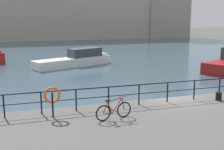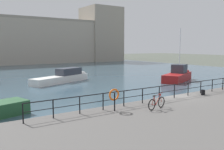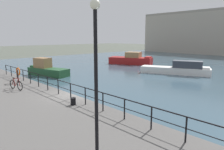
% 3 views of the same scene
% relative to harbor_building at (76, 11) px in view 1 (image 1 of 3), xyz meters
% --- Properties ---
extents(ground_plane, '(240.00, 240.00, 0.00)m').
position_rel_harbor_building_xyz_m(ground_plane, '(-6.04, -59.53, -6.81)').
color(ground_plane, '#4C5147').
extents(water_basin, '(80.00, 60.00, 0.01)m').
position_rel_harbor_building_xyz_m(water_basin, '(-6.04, -29.33, -6.81)').
color(water_basin, '#385160').
rests_on(water_basin, ground_plane).
extents(harbor_building, '(70.20, 11.60, 18.13)m').
position_rel_harbor_building_xyz_m(harbor_building, '(0.00, 0.00, 0.00)').
color(harbor_building, '#A89E8E').
rests_on(harbor_building, ground_plane).
extents(moored_red_daysailer, '(9.41, 5.53, 1.92)m').
position_rel_harbor_building_xyz_m(moored_red_daysailer, '(-7.94, -40.97, -6.08)').
color(moored_red_daysailer, white).
rests_on(moored_red_daysailer, water_basin).
extents(quay_railing, '(26.16, 0.07, 1.08)m').
position_rel_harbor_building_xyz_m(quay_railing, '(-5.19, -60.28, -5.05)').
color(quay_railing, black).
rests_on(quay_railing, quay_promenade).
extents(parked_bicycle, '(1.75, 0.40, 0.98)m').
position_rel_harbor_building_xyz_m(parked_bicycle, '(-10.37, -61.98, -5.40)').
color(parked_bicycle, black).
rests_on(parked_bicycle, quay_promenade).
extents(mooring_bollard, '(0.32, 0.32, 0.44)m').
position_rel_harbor_building_xyz_m(mooring_bollard, '(-4.02, -60.85, -5.57)').
color(mooring_bollard, black).
rests_on(mooring_bollard, quay_promenade).
extents(life_ring_stand, '(0.75, 0.16, 1.40)m').
position_rel_harbor_building_xyz_m(life_ring_stand, '(-12.89, -60.85, -4.81)').
color(life_ring_stand, black).
rests_on(life_ring_stand, quay_promenade).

